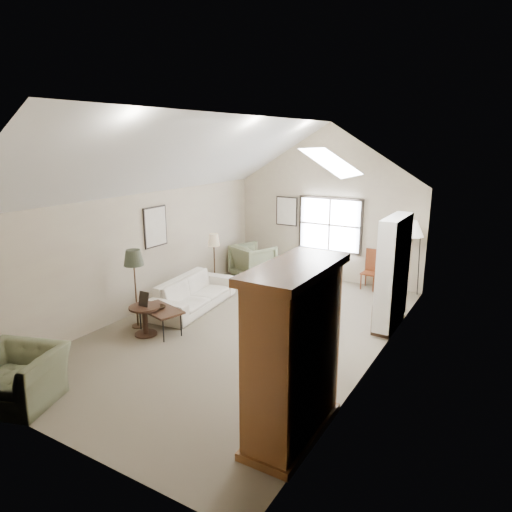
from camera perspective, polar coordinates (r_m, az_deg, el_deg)
The scene contains 18 objects.
room_shell at distance 8.19m, azimuth -1.45°, elevation 11.72°, with size 5.01×8.01×4.00m.
window at distance 11.89m, azimuth 9.21°, elevation 3.88°, with size 1.72×0.08×1.42m, color black.
skylight at distance 8.41m, azimuth 9.60°, elevation 11.69°, with size 0.80×1.20×0.52m, color white, non-canonical shape.
wall_art at distance 11.00m, azimuth -4.37°, elevation 4.64°, with size 1.97×3.71×0.88m.
armoire at distance 5.61m, azimuth 4.72°, elevation -12.06°, with size 0.60×1.50×2.20m, color brown.
tv_alcove at distance 9.10m, azimuth 16.77°, elevation -1.77°, with size 0.32×1.30×2.10m, color white.
media_console at distance 9.37m, azimuth 16.27°, elevation -6.75°, with size 0.34×1.18×0.60m, color #382316.
tv_panel at distance 9.17m, azimuth 16.54°, elevation -3.14°, with size 0.05×0.90×0.55m, color black.
sofa at distance 10.06m, azimuth -7.78°, elevation -4.61°, with size 2.28×0.89×0.67m, color silver.
armchair_near at distance 7.40m, azimuth -27.82°, elevation -13.17°, with size 1.16×1.01×0.75m, color #636849.
armchair_far at distance 12.11m, azimuth -0.36°, elevation -0.63°, with size 0.94×0.97×0.88m, color #5F6647.
coffee_table at distance 8.94m, azimuth -11.88°, elevation -7.91°, with size 0.95×0.53×0.48m, color #3D2619.
bowl at distance 8.84m, azimuth -11.97°, elevation -6.29°, with size 0.23×0.23×0.06m, color #322114.
side_table at distance 8.90m, azimuth -13.69°, elevation -7.83°, with size 0.57×0.57×0.57m, color #382116.
side_chair at distance 11.49m, azimuth 14.09°, elevation -1.67°, with size 0.38×0.38×0.98m, color maroon.
tripod_lamp at distance 11.18m, azimuth 18.64°, elevation -0.21°, with size 0.53×0.53×1.82m, color white, non-canonical shape.
dark_lamp at distance 9.12m, azimuth -14.82°, elevation -3.92°, with size 0.38×0.38×1.59m, color #272B1E, non-canonical shape.
tan_lamp at distance 11.03m, azimuth -5.23°, elevation -0.74°, with size 0.29×0.29×1.43m, color tan, non-canonical shape.
Camera 1 is at (4.34, -6.94, 3.61)m, focal length 32.00 mm.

